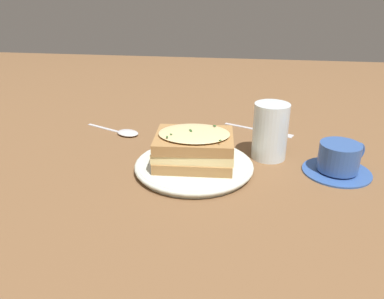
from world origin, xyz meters
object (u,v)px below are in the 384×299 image
object	(u,v)px
dinner_plate	(192,166)
teacup_with_saucer	(339,160)
water_glass	(270,131)
spoon	(125,132)
fork	(266,131)
sandwich	(193,148)

from	to	relation	value
dinner_plate	teacup_with_saucer	bearing A→B (deg)	6.07
water_glass	spoon	size ratio (longest dim) A/B	0.74
fork	spoon	distance (m)	0.34
teacup_with_saucer	water_glass	xyz separation A→B (m)	(-0.13, 0.05, 0.03)
water_glass	spoon	world-z (taller)	water_glass
water_glass	sandwich	bearing A→B (deg)	-151.35
sandwich	fork	size ratio (longest dim) A/B	0.94
sandwich	fork	distance (m)	0.27
teacup_with_saucer	spoon	bearing A→B (deg)	128.60
dinner_plate	fork	size ratio (longest dim) A/B	1.36
spoon	sandwich	bearing A→B (deg)	73.41
dinner_plate	spoon	distance (m)	0.25
sandwich	teacup_with_saucer	xyz separation A→B (m)	(0.28, 0.03, -0.02)
dinner_plate	spoon	world-z (taller)	dinner_plate
teacup_with_saucer	fork	size ratio (longest dim) A/B	0.76
teacup_with_saucer	sandwich	bearing A→B (deg)	150.69
spoon	teacup_with_saucer	bearing A→B (deg)	98.15
dinner_plate	fork	world-z (taller)	dinner_plate
water_glass	dinner_plate	bearing A→B (deg)	-151.43
dinner_plate	spoon	size ratio (longest dim) A/B	1.48
sandwich	fork	bearing A→B (deg)	56.80
teacup_with_saucer	water_glass	world-z (taller)	water_glass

